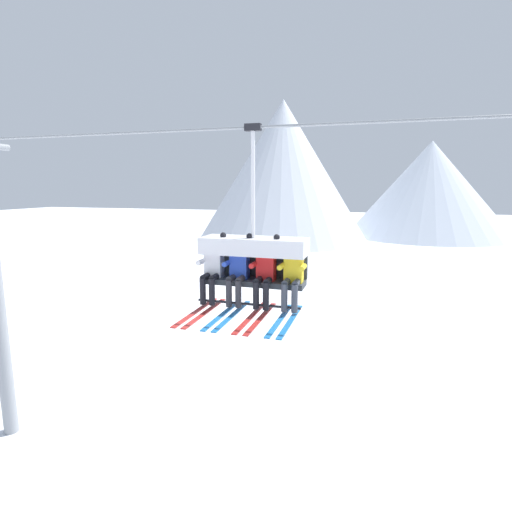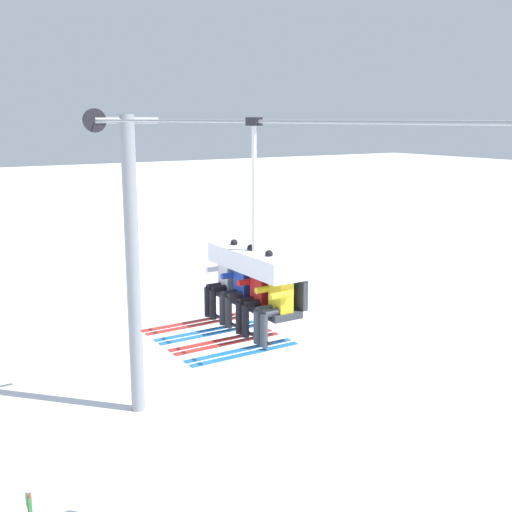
{
  "view_description": "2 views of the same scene",
  "coord_description": "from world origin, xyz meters",
  "px_view_note": "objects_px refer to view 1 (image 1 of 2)",
  "views": [
    {
      "loc": [
        2.72,
        -7.55,
        6.55
      ],
      "look_at": [
        0.69,
        -0.75,
        5.32
      ],
      "focal_mm": 28.0,
      "sensor_mm": 36.0,
      "label": 1
    },
    {
      "loc": [
        8.64,
        -5.78,
        7.59
      ],
      "look_at": [
        0.38,
        -0.6,
        5.5
      ],
      "focal_mm": 45.0,
      "sensor_mm": 36.0,
      "label": 2
    }
  ],
  "objects_px": {
    "skier_blue": "(238,270)",
    "skier_yellow": "(292,274)",
    "skier_white": "(212,268)",
    "skier_red": "(265,271)",
    "chairlift_chair": "(254,252)"
  },
  "relations": [
    {
      "from": "skier_blue",
      "to": "skier_yellow",
      "type": "xyz_separation_m",
      "value": [
        1.0,
        -0.01,
        -0.02
      ]
    },
    {
      "from": "chairlift_chair",
      "to": "skier_blue",
      "type": "xyz_separation_m",
      "value": [
        -0.25,
        -0.21,
        -0.29
      ]
    },
    {
      "from": "skier_white",
      "to": "skier_yellow",
      "type": "xyz_separation_m",
      "value": [
        1.5,
        -0.01,
        -0.02
      ]
    },
    {
      "from": "skier_white",
      "to": "skier_red",
      "type": "distance_m",
      "value": 1.0
    },
    {
      "from": "skier_white",
      "to": "skier_yellow",
      "type": "distance_m",
      "value": 1.5
    },
    {
      "from": "skier_white",
      "to": "skier_yellow",
      "type": "relative_size",
      "value": 1.0
    },
    {
      "from": "skier_blue",
      "to": "skier_red",
      "type": "height_order",
      "value": "same"
    },
    {
      "from": "skier_yellow",
      "to": "chairlift_chair",
      "type": "bearing_deg",
      "value": 163.6
    },
    {
      "from": "skier_white",
      "to": "skier_blue",
      "type": "distance_m",
      "value": 0.5
    },
    {
      "from": "skier_blue",
      "to": "skier_white",
      "type": "bearing_deg",
      "value": 180.0
    },
    {
      "from": "chairlift_chair",
      "to": "skier_yellow",
      "type": "bearing_deg",
      "value": -16.4
    },
    {
      "from": "skier_red",
      "to": "skier_yellow",
      "type": "height_order",
      "value": "skier_red"
    },
    {
      "from": "skier_white",
      "to": "skier_yellow",
      "type": "height_order",
      "value": "skier_white"
    },
    {
      "from": "chairlift_chair",
      "to": "skier_white",
      "type": "bearing_deg",
      "value": -164.01
    },
    {
      "from": "skier_blue",
      "to": "skier_yellow",
      "type": "height_order",
      "value": "skier_blue"
    }
  ]
}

